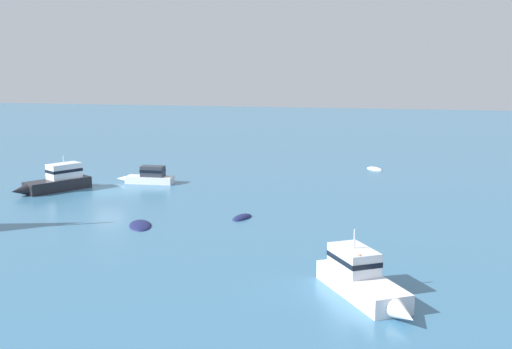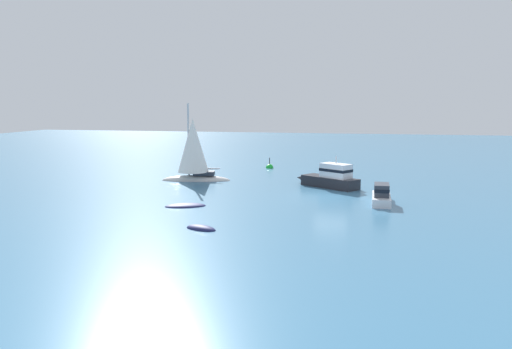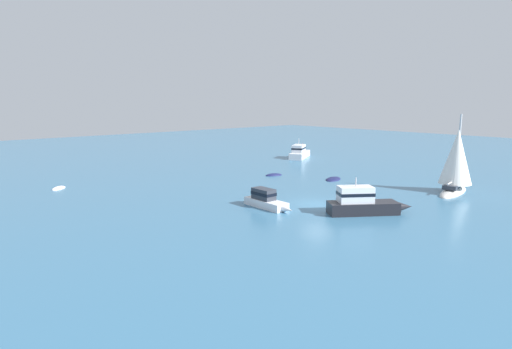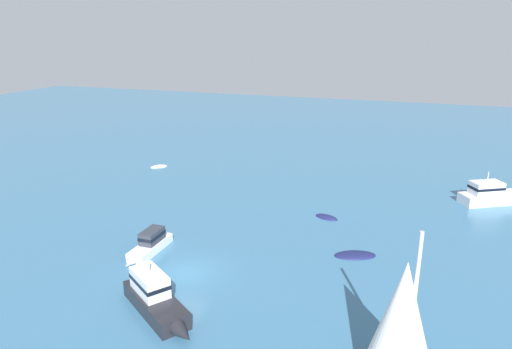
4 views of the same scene
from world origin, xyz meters
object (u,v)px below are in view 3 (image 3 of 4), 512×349
object	(u,v)px
motor_cruiser	(300,152)
skiff	(59,189)
dinghy	(333,179)
sloop	(456,165)
powerboat	(266,200)
cabin_cruiser	(363,203)
tender	(274,175)

from	to	relation	value
motor_cruiser	skiff	xyz separation A→B (m)	(-33.84, 0.16, -0.79)
dinghy	sloop	bearing A→B (deg)	-95.90
dinghy	skiff	distance (m)	27.78
dinghy	powerboat	bearing A→B (deg)	174.75
sloop	powerboat	world-z (taller)	sloop
motor_cruiser	cabin_cruiser	world-z (taller)	motor_cruiser
tender	cabin_cruiser	bearing A→B (deg)	-91.92
sloop	cabin_cruiser	world-z (taller)	sloop
motor_cruiser	skiff	size ratio (longest dim) A/B	3.57
skiff	dinghy	bearing A→B (deg)	-74.63
sloop	skiff	bearing A→B (deg)	125.98
sloop	skiff	world-z (taller)	sloop
skiff	motor_cruiser	bearing A→B (deg)	-43.56
cabin_cruiser	powerboat	bearing A→B (deg)	158.92
sloop	powerboat	distance (m)	18.47
dinghy	powerboat	xyz separation A→B (m)	(-13.53, -4.05, 0.60)
dinghy	cabin_cruiser	world-z (taller)	cabin_cruiser
sloop	dinghy	size ratio (longest dim) A/B	2.41
skiff	tender	bearing A→B (deg)	-65.61
tender	dinghy	distance (m)	6.76
sloop	motor_cruiser	xyz separation A→B (m)	(6.83, 25.72, -1.81)
motor_cruiser	cabin_cruiser	size ratio (longest dim) A/B	1.16
dinghy	powerboat	size ratio (longest dim) A/B	0.65
powerboat	skiff	bearing A→B (deg)	-150.60
sloop	cabin_cruiser	xyz separation A→B (m)	(-12.65, 1.17, -1.76)
cabin_cruiser	powerboat	size ratio (longest dim) A/B	1.22
motor_cruiser	skiff	distance (m)	33.85
tender	powerboat	world-z (taller)	powerboat
sloop	motor_cruiser	world-z (taller)	sloop
motor_cruiser	tender	bearing A→B (deg)	-177.81
motor_cruiser	powerboat	xyz separation A→B (m)	(-23.65, -18.35, -0.19)
motor_cruiser	cabin_cruiser	bearing A→B (deg)	-158.32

